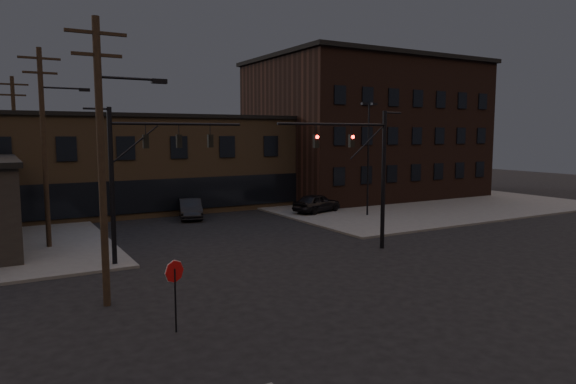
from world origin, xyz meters
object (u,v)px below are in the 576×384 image
object	(u,v)px
stop_sign	(175,279)
parked_car_lot_b	(358,193)
car_crossing	(190,208)
traffic_signal_near	(368,165)
traffic_signal_far	(137,167)
parked_car_lot_a	(317,203)

from	to	relation	value
stop_sign	parked_car_lot_b	xyz separation A→B (m)	(25.96, 23.65, -0.95)
car_crossing	stop_sign	bearing A→B (deg)	-94.75
traffic_signal_near	parked_car_lot_b	world-z (taller)	traffic_signal_near
stop_sign	parked_car_lot_b	world-z (taller)	stop_sign
traffic_signal_far	parked_car_lot_b	bearing A→B (deg)	28.97
traffic_signal_far	parked_car_lot_a	distance (m)	19.80
parked_car_lot_b	car_crossing	xyz separation A→B (m)	(-17.65, -1.25, -0.10)
traffic_signal_far	stop_sign	bearing A→B (deg)	-97.32
parked_car_lot_a	car_crossing	distance (m)	10.44
traffic_signal_near	stop_sign	size ratio (longest dim) A/B	3.23
traffic_signal_near	parked_car_lot_b	bearing A→B (deg)	53.72
traffic_signal_far	traffic_signal_near	bearing A→B (deg)	-16.17
parked_car_lot_a	parked_car_lot_b	bearing A→B (deg)	-77.52
traffic_signal_far	parked_car_lot_a	size ratio (longest dim) A/B	1.73
parked_car_lot_b	traffic_signal_near	bearing A→B (deg)	138.86
traffic_signal_near	parked_car_lot_b	distance (m)	21.67
car_crossing	traffic_signal_near	bearing A→B (deg)	-56.79
stop_sign	parked_car_lot_b	size ratio (longest dim) A/B	0.49
traffic_signal_far	car_crossing	bearing A→B (deg)	60.49
stop_sign	traffic_signal_far	bearing A→B (deg)	82.68
traffic_signal_far	parked_car_lot_a	xyz separation A→B (m)	(16.99, 9.31, -4.08)
parked_car_lot_a	traffic_signal_far	bearing A→B (deg)	101.65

